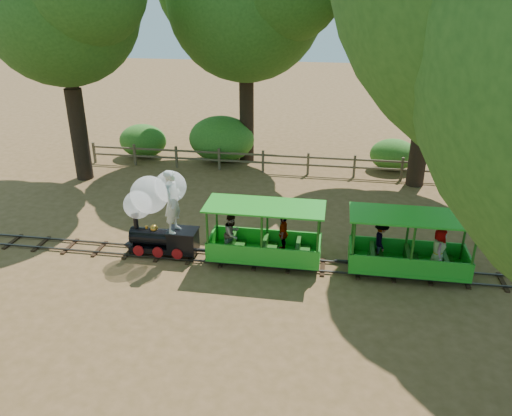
% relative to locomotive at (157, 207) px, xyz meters
% --- Properties ---
extents(ground, '(90.00, 90.00, 0.00)m').
position_rel_locomotive_xyz_m(ground, '(2.98, -0.05, -1.59)').
color(ground, brown).
rests_on(ground, ground).
extents(track, '(22.00, 1.00, 0.10)m').
position_rel_locomotive_xyz_m(track, '(2.98, -0.05, -1.52)').
color(track, '#3F3D3A').
rests_on(track, ground).
extents(locomotive, '(2.39, 1.12, 2.87)m').
position_rel_locomotive_xyz_m(locomotive, '(0.00, 0.00, 0.00)').
color(locomotive, black).
rests_on(locomotive, ground).
extents(carriage_front, '(3.43, 1.40, 1.78)m').
position_rel_locomotive_xyz_m(carriage_front, '(3.12, -0.06, -0.81)').
color(carriage_front, green).
rests_on(carriage_front, track).
extents(carriage_rear, '(3.43, 1.40, 1.78)m').
position_rel_locomotive_xyz_m(carriage_rear, '(7.33, -0.02, -0.82)').
color(carriage_rear, green).
rests_on(carriage_rear, track).
extents(fence, '(18.10, 0.10, 1.00)m').
position_rel_locomotive_xyz_m(fence, '(2.98, 7.95, -1.01)').
color(fence, brown).
rests_on(fence, ground).
extents(shrub_west, '(2.30, 1.77, 1.59)m').
position_rel_locomotive_xyz_m(shrub_west, '(-4.10, 9.25, -0.79)').
color(shrub_west, '#2D6B1E').
rests_on(shrub_west, ground).
extents(shrub_mid_w, '(3.10, 2.38, 2.14)m').
position_rel_locomotive_xyz_m(shrub_mid_w, '(-0.19, 9.25, -0.52)').
color(shrub_mid_w, '#2D6B1E').
rests_on(shrub_mid_w, ground).
extents(shrub_mid_e, '(2.05, 1.57, 1.42)m').
position_rel_locomotive_xyz_m(shrub_mid_e, '(7.69, 9.25, -0.88)').
color(shrub_mid_e, '#2D6B1E').
rests_on(shrub_mid_e, ground).
extents(shrub_east, '(2.39, 1.84, 1.65)m').
position_rel_locomotive_xyz_m(shrub_east, '(11.98, 9.25, -0.76)').
color(shrub_east, '#2D6B1E').
rests_on(shrub_east, ground).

